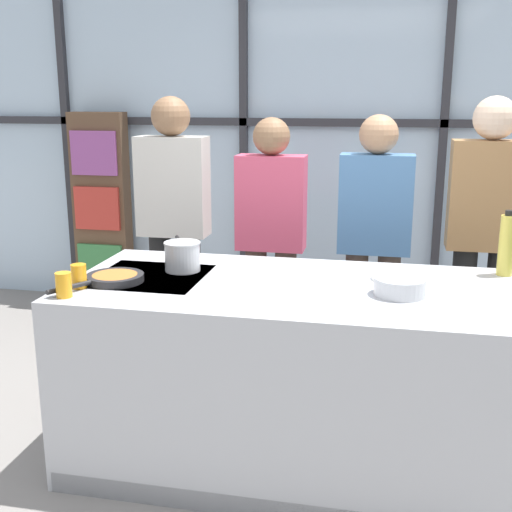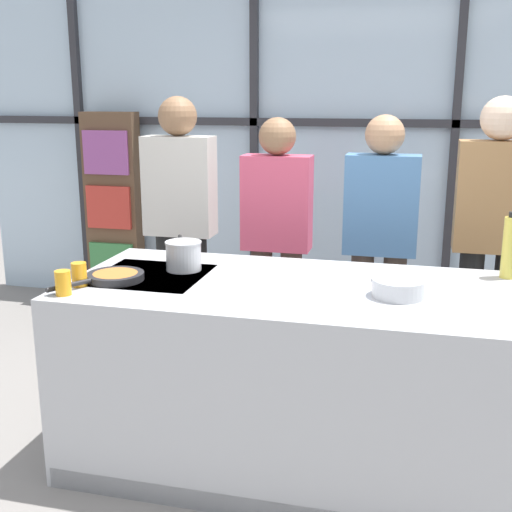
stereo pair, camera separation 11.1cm
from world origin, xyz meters
TOP-DOWN VIEW (x-y plane):
  - ground_plane at (0.00, 0.00)m, footprint 18.00×18.00m
  - back_window_wall at (0.00, 2.31)m, footprint 6.40×0.10m
  - bookshelf at (-1.96, 2.12)m, footprint 0.46×0.19m
  - demo_island at (-0.00, -0.00)m, footprint 2.11×0.98m
  - spectator_far_left at (-0.95, 1.04)m, footprint 0.44×0.24m
  - spectator_center_left at (-0.32, 1.04)m, footprint 0.42×0.23m
  - spectator_center_right at (0.32, 1.04)m, footprint 0.43×0.23m
  - spectator_far_right at (0.95, 1.04)m, footprint 0.44×0.24m
  - frying_pan at (-0.84, -0.13)m, footprint 0.32×0.44m
  - saucepan at (-0.59, 0.13)m, footprint 0.20×0.32m
  - white_plate at (0.45, 0.17)m, footprint 0.24×0.24m
  - mixing_bowl at (0.46, -0.06)m, footprint 0.23×0.23m
  - oil_bottle at (0.96, 0.37)m, footprint 0.07×0.07m
  - juice_glass_near at (-0.96, -0.39)m, footprint 0.07×0.07m
  - juice_glass_far at (-0.96, -0.25)m, footprint 0.07×0.07m

SIDE VIEW (x-z plane):
  - ground_plane at x=0.00m, z-range 0.00..0.00m
  - demo_island at x=0.00m, z-range 0.00..0.90m
  - bookshelf at x=-1.96m, z-range 0.00..1.62m
  - white_plate at x=0.45m, z-range 0.90..0.91m
  - frying_pan at x=-0.84m, z-range 0.90..0.94m
  - spectator_center_left at x=-0.32m, z-range 0.11..1.73m
  - spectator_center_right at x=0.32m, z-range 0.11..1.75m
  - mixing_bowl at x=0.46m, z-range 0.90..0.98m
  - juice_glass_near at x=-0.96m, z-range 0.90..1.01m
  - juice_glass_far at x=-0.96m, z-range 0.90..1.01m
  - saucepan at x=-0.59m, z-range 0.90..1.05m
  - spectator_far_left at x=-0.95m, z-range 0.12..1.86m
  - spectator_far_right at x=0.95m, z-range 0.13..1.87m
  - oil_bottle at x=0.96m, z-range 0.89..1.21m
  - back_window_wall at x=0.00m, z-range 0.00..2.80m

